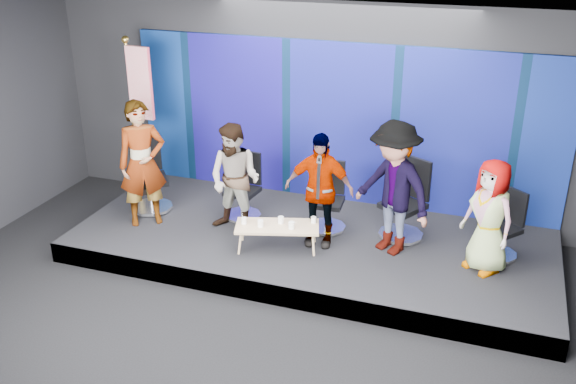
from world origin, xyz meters
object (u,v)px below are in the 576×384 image
(chair_c, at_px, (328,207))
(mug_b, at_px, (261,223))
(panelist_b, at_px, (235,179))
(chair_e, at_px, (502,235))
(mug_d, at_px, (292,225))
(mug_e, at_px, (314,220))
(flag_stand, at_px, (139,114))
(chair_a, at_px, (150,186))
(chair_d, at_px, (405,212))
(mug_c, at_px, (281,220))
(panelist_a, at_px, (142,164))
(panelist_e, at_px, (489,216))
(coffee_table, at_px, (277,227))
(panelist_c, at_px, (319,190))
(mug_a, at_px, (244,221))
(panelist_d, at_px, (393,188))
(chair_b, at_px, (244,196))

(chair_c, bearing_deg, mug_b, -130.37)
(panelist_b, distance_m, chair_e, 3.85)
(mug_b, bearing_deg, mug_d, 11.09)
(mug_e, height_order, flag_stand, flag_stand)
(chair_a, xyz_separation_m, chair_c, (2.89, 0.26, -0.05))
(chair_a, height_order, chair_d, chair_a)
(mug_c, distance_m, flag_stand, 3.13)
(panelist_a, bearing_deg, mug_d, -41.80)
(panelist_e, height_order, coffee_table, panelist_e)
(panelist_c, relative_size, mug_e, 18.90)
(chair_a, bearing_deg, panelist_c, -42.83)
(chair_e, bearing_deg, mug_a, -126.39)
(chair_e, bearing_deg, coffee_table, -126.04)
(chair_d, relative_size, coffee_table, 0.93)
(mug_a, xyz_separation_m, mug_b, (0.26, -0.01, 0.00))
(panelist_d, height_order, flag_stand, flag_stand)
(panelist_c, distance_m, chair_d, 1.37)
(panelist_e, bearing_deg, mug_b, -132.34)
(panelist_d, height_order, mug_b, panelist_d)
(panelist_c, distance_m, mug_d, 0.63)
(panelist_e, distance_m, flag_stand, 5.66)
(panelist_c, xyz_separation_m, mug_c, (-0.47, -0.27, -0.43))
(panelist_b, distance_m, flag_stand, 2.21)
(mug_d, bearing_deg, flag_stand, 159.83)
(chair_a, xyz_separation_m, chair_e, (5.40, 0.23, -0.08))
(panelist_a, bearing_deg, panelist_e, -35.29)
(chair_b, bearing_deg, panelist_e, -1.12)
(mug_e, bearing_deg, chair_d, 31.31)
(mug_d, bearing_deg, panelist_e, 8.74)
(chair_c, distance_m, coffee_table, 0.99)
(panelist_c, xyz_separation_m, mug_b, (-0.71, -0.47, -0.43))
(chair_a, distance_m, panelist_a, 0.77)
(chair_b, height_order, chair_c, chair_c)
(mug_d, bearing_deg, mug_a, -173.57)
(mug_d, relative_size, mug_e, 1.15)
(mug_e, bearing_deg, panelist_d, 11.70)
(panelist_b, xyz_separation_m, flag_stand, (-2.00, 0.75, 0.57))
(panelist_d, bearing_deg, chair_a, -152.24)
(coffee_table, distance_m, mug_d, 0.24)
(mug_b, xyz_separation_m, mug_e, (0.67, 0.37, -0.00))
(panelist_c, bearing_deg, chair_c, 85.98)
(panelist_c, height_order, flag_stand, flag_stand)
(panelist_d, xyz_separation_m, coffee_table, (-1.52, -0.47, -0.62))
(panelist_e, relative_size, mug_b, 16.02)
(panelist_a, distance_m, coffee_table, 2.28)
(panelist_b, height_order, mug_e, panelist_b)
(flag_stand, bearing_deg, chair_b, -2.34)
(chair_a, distance_m, chair_c, 2.90)
(mug_b, bearing_deg, panelist_a, 172.99)
(chair_e, relative_size, mug_d, 9.43)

